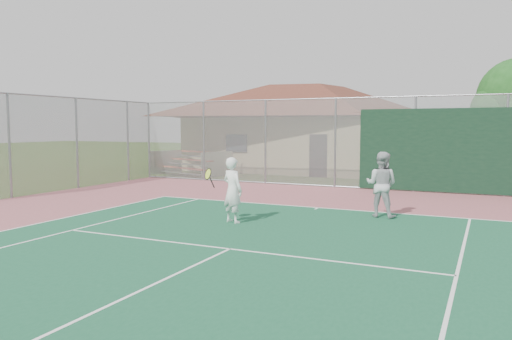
{
  "coord_description": "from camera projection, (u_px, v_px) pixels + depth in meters",
  "views": [
    {
      "loc": [
        4.54,
        -2.02,
        2.4
      ],
      "look_at": [
        -0.82,
        9.34,
        1.3
      ],
      "focal_mm": 35.0,
      "sensor_mm": 36.0,
      "label": 1
    }
  ],
  "objects": [
    {
      "name": "back_fence",
      "position": [
        418.0,
        147.0,
        18.21
      ],
      "size": [
        20.08,
        0.11,
        3.53
      ],
      "color": "gray",
      "rests_on": "ground"
    },
    {
      "name": "side_fence_left",
      "position": [
        77.0,
        143.0,
        19.32
      ],
      "size": [
        0.08,
        9.0,
        3.5
      ],
      "color": "gray",
      "rests_on": "ground"
    },
    {
      "name": "clubhouse",
      "position": [
        307.0,
        119.0,
        27.78
      ],
      "size": [
        12.95,
        8.74,
        5.53
      ],
      "rotation": [
        0.0,
        0.0,
        -0.02
      ],
      "color": "tan",
      "rests_on": "ground"
    },
    {
      "name": "bleachers",
      "position": [
        190.0,
        162.0,
        24.76
      ],
      "size": [
        3.76,
        2.86,
        1.18
      ],
      "rotation": [
        0.0,
        0.0,
        -0.36
      ],
      "color": "#9B3C23",
      "rests_on": "ground"
    },
    {
      "name": "player_white_front",
      "position": [
        232.0,
        190.0,
        12.33
      ],
      "size": [
        1.06,
        0.76,
        1.63
      ],
      "rotation": [
        0.0,
        0.0,
        2.8
      ],
      "color": "white",
      "rests_on": "ground"
    },
    {
      "name": "player_grey_back",
      "position": [
        381.0,
        185.0,
        13.11
      ],
      "size": [
        0.9,
        0.74,
        1.72
      ],
      "rotation": [
        0.0,
        0.0,
        3.03
      ],
      "color": "#B4B6B9",
      "rests_on": "ground"
    }
  ]
}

